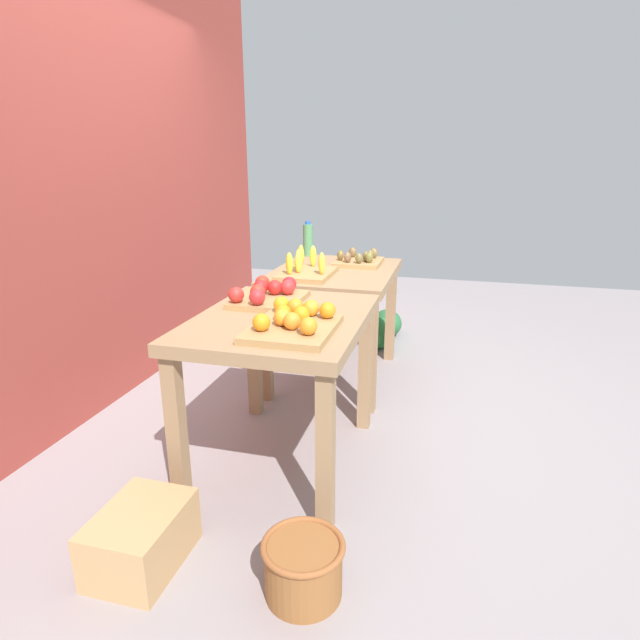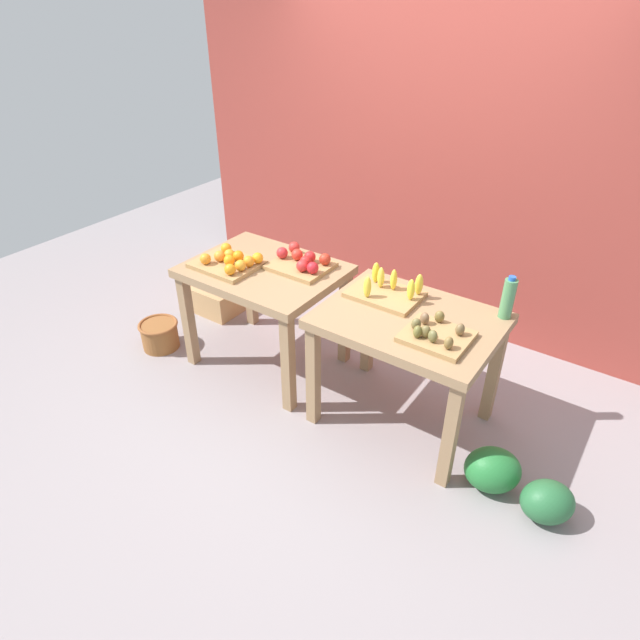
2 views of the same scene
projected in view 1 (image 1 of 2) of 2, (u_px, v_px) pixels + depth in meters
The scene contains 12 objects.
ground_plane at pixel (313, 411), 3.26m from camera, with size 8.00×8.00×0.00m, color gray.
back_wall at pixel (98, 162), 3.14m from camera, with size 4.40×0.12×3.00m, color #983A32.
display_table_left at pixel (282, 339), 2.54m from camera, with size 1.04×0.80×0.79m.
display_table_right at pixel (334, 287), 3.57m from camera, with size 1.04×0.80×0.79m.
orange_bin at pixel (294, 322), 2.28m from camera, with size 0.45×0.36×0.11m.
apple_bin at pixel (268, 294), 2.73m from camera, with size 0.40×0.34×0.11m.
banana_crate at pixel (306, 270), 3.34m from camera, with size 0.44×0.32×0.17m.
kiwi_bin at pixel (359, 260), 3.70m from camera, with size 0.36×0.32×0.10m.
water_bottle at pixel (308, 240), 4.00m from camera, with size 0.08×0.08×0.27m.
watermelon_pile at pixel (382, 328), 4.44m from camera, with size 0.70×0.41×0.26m.
wicker_basket at pixel (303, 567), 1.87m from camera, with size 0.31×0.31×0.22m.
cardboard_produce_box at pixel (141, 538), 2.01m from camera, with size 0.40×0.30×0.23m, color tan.
Camera 1 is at (-2.83, -0.80, 1.52)m, focal length 29.10 mm.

